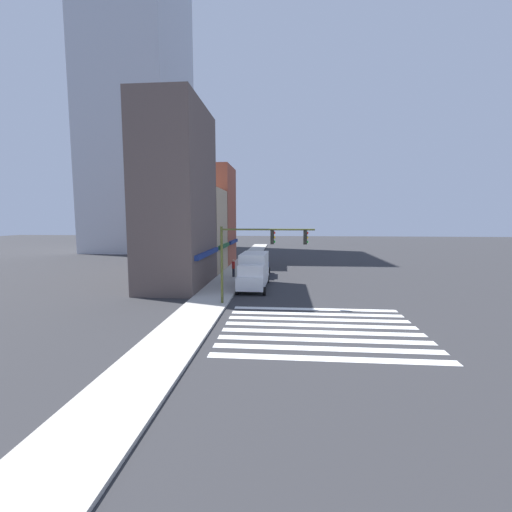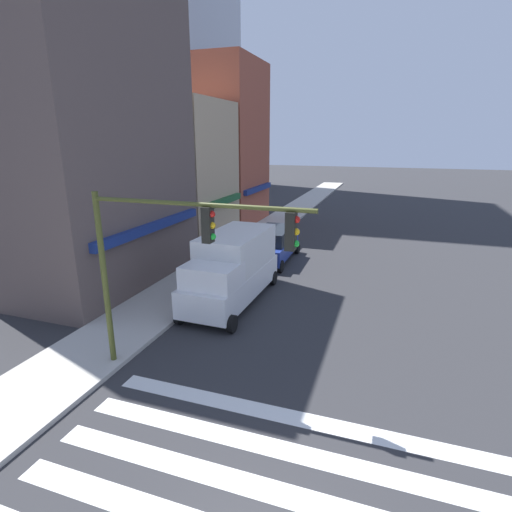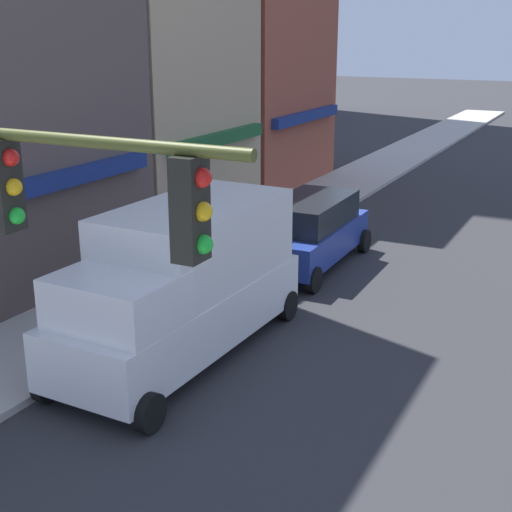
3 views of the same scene
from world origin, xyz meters
name	(u,v)px [view 2 (image 2 of 3)]	position (x,y,z in m)	size (l,w,h in m)	color
storefront_row	(169,141)	(17.47, 11.50, 6.79)	(23.74, 5.30, 15.78)	brown
traffic_signal	(176,247)	(4.78, 3.89, 4.10)	(0.32, 6.48, 5.53)	#474C1E
box_truck_white	(232,267)	(10.78, 4.70, 1.59)	(6.25, 2.42, 3.04)	white
suv_blue	(274,244)	(17.20, 4.70, 1.03)	(4.74, 2.12, 1.94)	navy
pedestrian_red_jacket	(223,246)	(15.60, 7.23, 1.07)	(0.32, 0.32, 1.77)	#23232D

